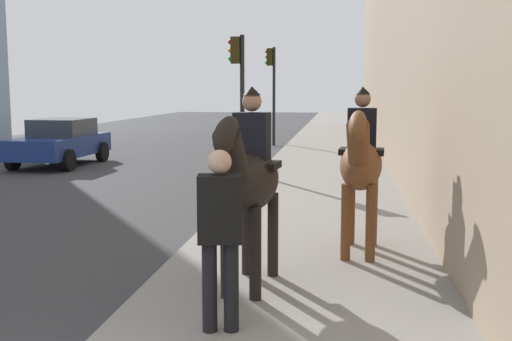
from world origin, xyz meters
TOP-DOWN VIEW (x-y plane):
  - mounted_horse_near at (3.50, -1.23)m, footprint 2.15×0.71m
  - mounted_horse_far at (5.19, -2.51)m, footprint 2.15×0.68m
  - pedestrian_greeting at (2.19, -1.16)m, footprint 0.32×0.44m
  - car_near_lane at (15.07, 6.39)m, footprint 4.06×2.00m
  - traffic_light_near_curb at (13.37, 0.50)m, footprint 0.20×0.44m
  - traffic_light_far_curb at (22.84, 0.67)m, footprint 0.20×0.44m

SIDE VIEW (x-z plane):
  - car_near_lane at x=15.07m, z-range 0.02..1.46m
  - pedestrian_greeting at x=2.19m, z-range 0.25..1.95m
  - mounted_horse_near at x=3.50m, z-range 0.24..2.51m
  - mounted_horse_far at x=5.19m, z-range 0.24..2.52m
  - traffic_light_near_curb at x=13.37m, z-range 0.65..4.43m
  - traffic_light_far_curb at x=22.84m, z-range 0.68..4.75m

